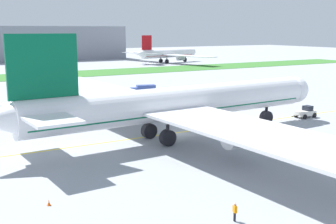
{
  "coord_description": "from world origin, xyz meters",
  "views": [
    {
      "loc": [
        -34.84,
        -56.64,
        16.17
      ],
      "look_at": [
        -1.1,
        1.34,
        3.41
      ],
      "focal_mm": 46.37,
      "sensor_mm": 36.0,
      "label": 1
    }
  ],
  "objects_px": {
    "ground_crew_wingwalker_port": "(235,210)",
    "ground_crew_marshaller_front": "(282,130)",
    "airliner_foreground": "(175,104)",
    "pushback_tug": "(306,112)",
    "service_truck_baggage_loader": "(143,90)",
    "parked_airliner_far_centre": "(167,54)",
    "traffic_cone_port_wing": "(49,202)"
  },
  "relations": [
    {
      "from": "ground_crew_wingwalker_port",
      "to": "ground_crew_marshaller_front",
      "type": "distance_m",
      "value": 32.86
    },
    {
      "from": "airliner_foreground",
      "to": "ground_crew_wingwalker_port",
      "type": "xyz_separation_m",
      "value": [
        -10.22,
        -26.97,
        -4.33
      ]
    },
    {
      "from": "airliner_foreground",
      "to": "pushback_tug",
      "type": "height_order",
      "value": "airliner_foreground"
    },
    {
      "from": "ground_crew_marshaller_front",
      "to": "service_truck_baggage_loader",
      "type": "xyz_separation_m",
      "value": [
        -0.07,
        47.16,
        0.55
      ]
    },
    {
      "from": "ground_crew_wingwalker_port",
      "to": "service_truck_baggage_loader",
      "type": "relative_size",
      "value": 0.26
    },
    {
      "from": "service_truck_baggage_loader",
      "to": "ground_crew_wingwalker_port",
      "type": "bearing_deg",
      "value": -110.83
    },
    {
      "from": "airliner_foreground",
      "to": "parked_airliner_far_centre",
      "type": "distance_m",
      "value": 151.71
    },
    {
      "from": "ground_crew_wingwalker_port",
      "to": "parked_airliner_far_centre",
      "type": "xyz_separation_m",
      "value": [
        85.15,
        158.89,
        3.6
      ]
    },
    {
      "from": "ground_crew_marshaller_front",
      "to": "service_truck_baggage_loader",
      "type": "height_order",
      "value": "service_truck_baggage_loader"
    },
    {
      "from": "pushback_tug",
      "to": "ground_crew_marshaller_front",
      "type": "distance_m",
      "value": 16.41
    },
    {
      "from": "traffic_cone_port_wing",
      "to": "service_truck_baggage_loader",
      "type": "height_order",
      "value": "service_truck_baggage_loader"
    },
    {
      "from": "traffic_cone_port_wing",
      "to": "parked_airliner_far_centre",
      "type": "bearing_deg",
      "value": 56.39
    },
    {
      "from": "pushback_tug",
      "to": "parked_airliner_far_centre",
      "type": "xyz_separation_m",
      "value": [
        45.21,
        130.22,
        3.62
      ]
    },
    {
      "from": "pushback_tug",
      "to": "airliner_foreground",
      "type": "bearing_deg",
      "value": -176.73
    },
    {
      "from": "parked_airliner_far_centre",
      "to": "ground_crew_wingwalker_port",
      "type": "bearing_deg",
      "value": -118.19
    },
    {
      "from": "pushback_tug",
      "to": "service_truck_baggage_loader",
      "type": "relative_size",
      "value": 0.91
    },
    {
      "from": "ground_crew_wingwalker_port",
      "to": "ground_crew_marshaller_front",
      "type": "relative_size",
      "value": 1.06
    },
    {
      "from": "traffic_cone_port_wing",
      "to": "pushback_tug",
      "type": "bearing_deg",
      "value": 18.05
    },
    {
      "from": "traffic_cone_port_wing",
      "to": "parked_airliner_far_centre",
      "type": "xyz_separation_m",
      "value": [
        97.98,
        147.42,
        4.33
      ]
    },
    {
      "from": "pushback_tug",
      "to": "service_truck_baggage_loader",
      "type": "distance_m",
      "value": 41.41
    },
    {
      "from": "traffic_cone_port_wing",
      "to": "service_truck_baggage_loader",
      "type": "distance_m",
      "value": 68.05
    },
    {
      "from": "traffic_cone_port_wing",
      "to": "parked_airliner_far_centre",
      "type": "distance_m",
      "value": 177.06
    },
    {
      "from": "pushback_tug",
      "to": "ground_crew_marshaller_front",
      "type": "bearing_deg",
      "value": -149.72
    },
    {
      "from": "parked_airliner_far_centre",
      "to": "pushback_tug",
      "type": "bearing_deg",
      "value": -109.15
    },
    {
      "from": "pushback_tug",
      "to": "parked_airliner_far_centre",
      "type": "relative_size",
      "value": 0.09
    },
    {
      "from": "airliner_foreground",
      "to": "pushback_tug",
      "type": "xyz_separation_m",
      "value": [
        29.71,
        1.7,
        -4.35
      ]
    },
    {
      "from": "pushback_tug",
      "to": "ground_crew_wingwalker_port",
      "type": "relative_size",
      "value": 3.47
    },
    {
      "from": "ground_crew_wingwalker_port",
      "to": "service_truck_baggage_loader",
      "type": "height_order",
      "value": "service_truck_baggage_loader"
    },
    {
      "from": "ground_crew_wingwalker_port",
      "to": "service_truck_baggage_loader",
      "type": "xyz_separation_m",
      "value": [
        25.7,
        67.55,
        0.49
      ]
    },
    {
      "from": "traffic_cone_port_wing",
      "to": "service_truck_baggage_loader",
      "type": "xyz_separation_m",
      "value": [
        38.53,
        56.08,
        1.22
      ]
    },
    {
      "from": "traffic_cone_port_wing",
      "to": "parked_airliner_far_centre",
      "type": "height_order",
      "value": "parked_airliner_far_centre"
    },
    {
      "from": "airliner_foreground",
      "to": "traffic_cone_port_wing",
      "type": "xyz_separation_m",
      "value": [
        -23.05,
        -15.5,
        -5.06
      ]
    }
  ]
}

